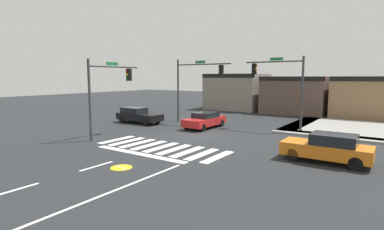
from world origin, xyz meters
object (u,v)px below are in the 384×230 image
car_orange (328,148)px  traffic_signal_northwest (196,79)px  traffic_signal_southwest (108,85)px  car_black (138,115)px  traffic_signal_northeast (281,80)px  car_red (205,120)px

car_orange → traffic_signal_northwest: bearing=-29.0°
traffic_signal_southwest → car_orange: size_ratio=1.29×
traffic_signal_southwest → traffic_signal_northwest: traffic_signal_northwest is taller
car_black → traffic_signal_northwest: bearing=32.9°
traffic_signal_southwest → traffic_signal_northwest: bearing=-9.1°
traffic_signal_southwest → traffic_signal_northeast: size_ratio=0.93×
traffic_signal_southwest → traffic_signal_northwest: size_ratio=0.93×
car_orange → car_black: car_orange is taller
traffic_signal_southwest → car_orange: 15.15m
traffic_signal_northeast → car_black: 13.61m
traffic_signal_northwest → car_black: traffic_signal_northwest is taller
car_red → car_orange: 12.37m
car_red → car_orange: size_ratio=1.02×
traffic_signal_southwest → car_black: traffic_signal_southwest is taller
traffic_signal_northeast → car_red: 7.24m
traffic_signal_southwest → car_red: traffic_signal_southwest is taller
traffic_signal_southwest → traffic_signal_northeast: bearing=-42.5°
car_red → car_black: (-6.85, -1.25, 0.06)m
traffic_signal_southwest → car_black: 7.67m
car_red → car_black: 6.96m
car_red → car_black: size_ratio=0.96×
car_orange → car_black: 18.42m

